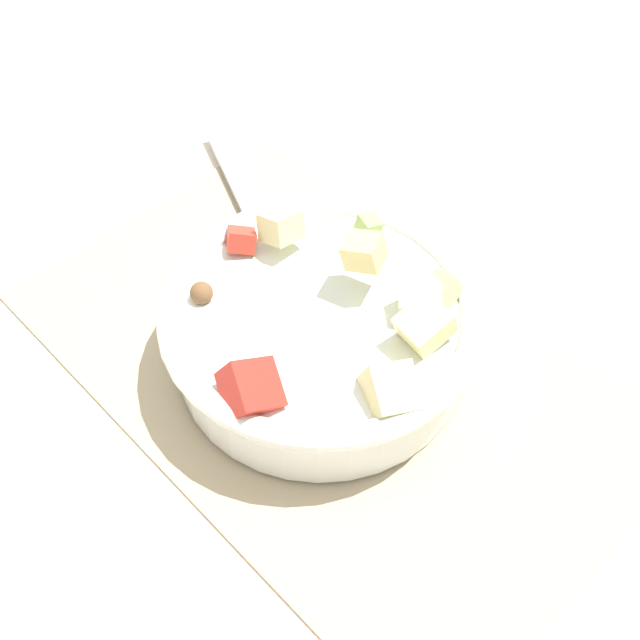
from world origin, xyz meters
The scene contains 4 objects.
ground_plane centered at (0.00, 0.00, 0.00)m, with size 2.40×2.40×0.00m, color silver.
placemat centered at (0.00, 0.00, 0.00)m, with size 0.52×0.32×0.01m, color tan.
salad_bowl centered at (0.00, 0.00, 0.05)m, with size 0.25×0.25×0.11m.
serving_spoon centered at (0.18, -0.07, 0.01)m, with size 0.18×0.10×0.01m.
Camera 1 is at (-0.28, 0.28, 0.54)m, focal length 45.01 mm.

